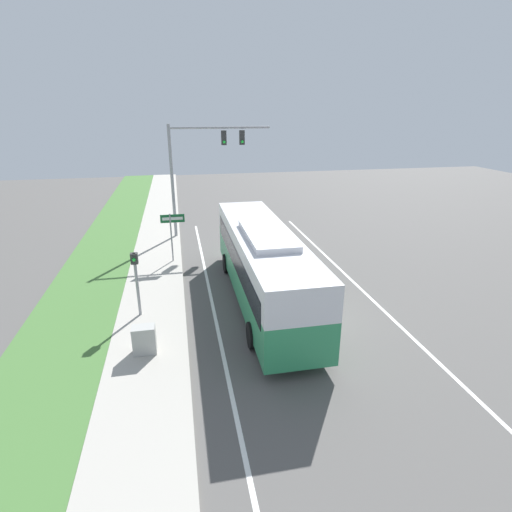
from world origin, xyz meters
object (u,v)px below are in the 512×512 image
Objects in this scene: signal_gantry at (200,158)px; utility_cabinet at (144,340)px; pedestrian_signal at (136,274)px; street_sign at (172,228)px; bus at (263,261)px.

utility_cabinet is at bearing -102.57° from signal_gantry.
signal_gantry is 2.58× the size of pedestrian_signal.
street_sign is at bearing 83.24° from utility_cabinet.
street_sign is (1.44, 6.15, 0.06)m from pedestrian_signal.
bus is 4.14× the size of street_sign.
signal_gantry is at bearing 77.43° from utility_cabinet.
utility_cabinet is (-3.08, -13.82, -4.57)m from signal_gantry.
signal_gantry is 7.23× the size of utility_cabinet.
utility_cabinet is at bearing -145.64° from bus.
signal_gantry reaches higher than utility_cabinet.
bus is 6.14m from utility_cabinet.
utility_cabinet is (-1.07, -9.02, -1.38)m from street_sign.
bus is 11.63× the size of utility_cabinet.
signal_gantry is at bearing 100.15° from bus.
bus reaches higher than street_sign.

